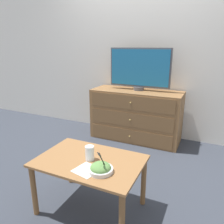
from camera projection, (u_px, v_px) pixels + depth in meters
name	position (u px, v px, depth m)	size (l,w,h in m)	color
ground_plane	(139.00, 132.00, 3.58)	(12.00, 12.00, 0.00)	#383D47
wall_back	(143.00, 49.00, 3.22)	(12.00, 0.05, 2.60)	white
dresser	(136.00, 115.00, 3.22)	(1.29, 0.50, 0.74)	olive
tv	(140.00, 69.00, 3.06)	(0.88, 0.15, 0.59)	#515156
coffee_table	(90.00, 168.00, 1.78)	(0.85, 0.57, 0.47)	#9E6B3D
takeout_bowl	(101.00, 168.00, 1.59)	(0.19, 0.19, 0.18)	silver
drink_cup	(90.00, 154.00, 1.75)	(0.07, 0.07, 0.12)	beige
napkin	(87.00, 170.00, 1.61)	(0.20, 0.20, 0.00)	silver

